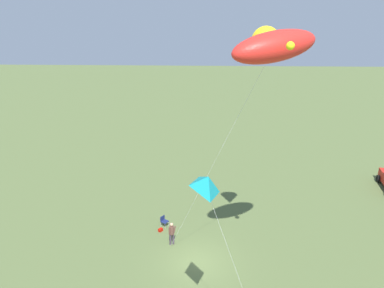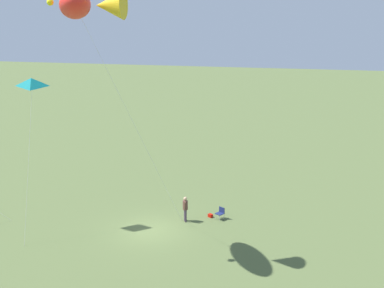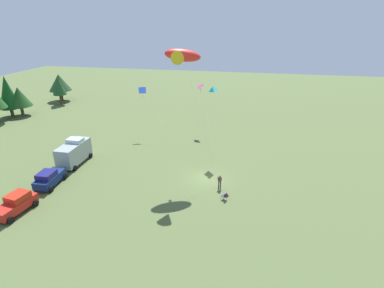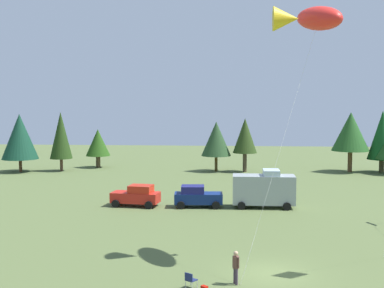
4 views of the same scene
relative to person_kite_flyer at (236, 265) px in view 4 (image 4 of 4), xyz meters
name	(u,v)px [view 4 (image 4 of 4)]	position (x,y,z in m)	size (l,w,h in m)	color
ground_plane	(271,273)	(1.92, 1.84, -1.02)	(160.00, 160.00, 0.00)	#516135
person_kite_flyer	(236,265)	(0.00, 0.00, 0.00)	(0.45, 0.54, 1.74)	#403444
folding_chair	(190,279)	(-2.28, -0.81, -0.53)	(0.67, 0.67, 0.82)	navy
backpack_on_grass	(204,288)	(-1.56, -0.99, -0.91)	(0.32, 0.22, 0.22)	#B81408
car_red_sedan	(137,196)	(-8.68, 19.50, -0.07)	(4.41, 2.69, 1.89)	red
car_navy_hatch	(197,196)	(-3.30, 19.54, -0.07)	(4.30, 2.42, 1.89)	navy
van_motorhome_grey	(264,189)	(2.55, 19.85, 0.62)	(5.41, 2.62, 3.34)	#949E9D
treeline_distant	(268,138)	(4.34, 42.45, 3.52)	(65.08, 9.47, 8.03)	#55351F
kite_large_fish	(311,18)	(4.30, 5.29, 13.16)	(6.17, 7.72, 15.16)	red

